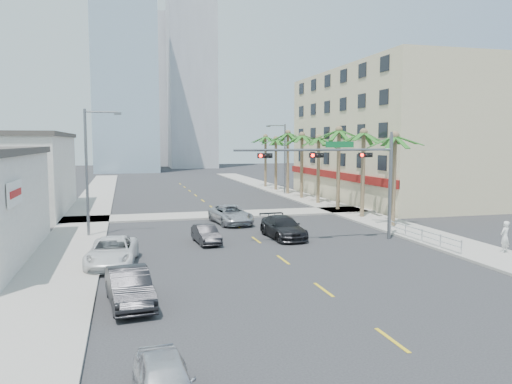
% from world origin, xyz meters
% --- Properties ---
extents(ground, '(260.00, 260.00, 0.00)m').
position_xyz_m(ground, '(0.00, 0.00, 0.00)').
color(ground, '#262628').
rests_on(ground, ground).
extents(sidewalk_right, '(4.00, 120.00, 0.15)m').
position_xyz_m(sidewalk_right, '(12.00, 20.00, 0.07)').
color(sidewalk_right, gray).
rests_on(sidewalk_right, ground).
extents(sidewalk_left, '(4.00, 120.00, 0.15)m').
position_xyz_m(sidewalk_left, '(-12.00, 20.00, 0.07)').
color(sidewalk_left, gray).
rests_on(sidewalk_left, ground).
extents(sidewalk_cross, '(80.00, 4.00, 0.15)m').
position_xyz_m(sidewalk_cross, '(0.00, 22.00, 0.07)').
color(sidewalk_cross, gray).
rests_on(sidewalk_cross, ground).
extents(building_right, '(15.25, 28.00, 15.00)m').
position_xyz_m(building_right, '(21.99, 30.00, 7.50)').
color(building_right, beige).
rests_on(building_right, ground).
extents(building_left_far, '(11.00, 18.00, 7.20)m').
position_xyz_m(building_left_far, '(-19.50, 28.00, 3.60)').
color(building_left_far, beige).
rests_on(building_left_far, ground).
extents(tower_far_left, '(14.00, 14.00, 48.00)m').
position_xyz_m(tower_far_left, '(-8.00, 95.00, 24.00)').
color(tower_far_left, '#99B2C6').
rests_on(tower_far_left, ground).
extents(tower_far_right, '(12.00, 12.00, 60.00)m').
position_xyz_m(tower_far_right, '(9.00, 110.00, 30.00)').
color(tower_far_right, '#ADADB2').
rests_on(tower_far_right, ground).
extents(tower_far_center, '(16.00, 16.00, 42.00)m').
position_xyz_m(tower_far_center, '(-3.00, 125.00, 21.00)').
color(tower_far_center, '#ADADB2').
rests_on(tower_far_center, ground).
extents(traffic_signal_mast, '(11.12, 0.54, 7.20)m').
position_xyz_m(traffic_signal_mast, '(5.78, 7.95, 5.06)').
color(traffic_signal_mast, slate).
rests_on(traffic_signal_mast, ground).
extents(palm_tree_0, '(4.80, 4.80, 7.80)m').
position_xyz_m(palm_tree_0, '(11.60, 12.00, 7.08)').
color(palm_tree_0, brown).
rests_on(palm_tree_0, ground).
extents(palm_tree_1, '(4.80, 4.80, 8.16)m').
position_xyz_m(palm_tree_1, '(11.60, 17.20, 7.43)').
color(palm_tree_1, brown).
rests_on(palm_tree_1, ground).
extents(palm_tree_2, '(4.80, 4.80, 8.52)m').
position_xyz_m(palm_tree_2, '(11.60, 22.40, 7.78)').
color(palm_tree_2, brown).
rests_on(palm_tree_2, ground).
extents(palm_tree_3, '(4.80, 4.80, 7.80)m').
position_xyz_m(palm_tree_3, '(11.60, 27.60, 7.08)').
color(palm_tree_3, brown).
rests_on(palm_tree_3, ground).
extents(palm_tree_4, '(4.80, 4.80, 8.16)m').
position_xyz_m(palm_tree_4, '(11.60, 32.80, 7.43)').
color(palm_tree_4, brown).
rests_on(palm_tree_4, ground).
extents(palm_tree_5, '(4.80, 4.80, 8.52)m').
position_xyz_m(palm_tree_5, '(11.60, 38.00, 7.78)').
color(palm_tree_5, brown).
rests_on(palm_tree_5, ground).
extents(palm_tree_6, '(4.80, 4.80, 7.80)m').
position_xyz_m(palm_tree_6, '(11.60, 43.20, 7.08)').
color(palm_tree_6, brown).
rests_on(palm_tree_6, ground).
extents(palm_tree_7, '(4.80, 4.80, 8.16)m').
position_xyz_m(palm_tree_7, '(11.60, 48.40, 7.43)').
color(palm_tree_7, brown).
rests_on(palm_tree_7, ground).
extents(streetlight_left, '(2.55, 0.25, 9.00)m').
position_xyz_m(streetlight_left, '(-11.00, 14.00, 5.06)').
color(streetlight_left, slate).
rests_on(streetlight_left, ground).
extents(streetlight_right, '(2.55, 0.25, 9.00)m').
position_xyz_m(streetlight_right, '(11.00, 38.00, 5.06)').
color(streetlight_right, slate).
rests_on(streetlight_right, ground).
extents(guardrail, '(0.08, 8.08, 1.00)m').
position_xyz_m(guardrail, '(10.30, 6.00, 0.67)').
color(guardrail, silver).
rests_on(guardrail, ground).
extents(car_parked_near, '(1.67, 3.74, 1.25)m').
position_xyz_m(car_parked_near, '(-7.80, -10.30, 0.62)').
color(car_parked_near, silver).
rests_on(car_parked_near, ground).
extents(car_parked_mid, '(2.12, 4.74, 1.51)m').
position_xyz_m(car_parked_mid, '(-8.57, -1.92, 0.76)').
color(car_parked_mid, black).
rests_on(car_parked_mid, ground).
extents(car_parked_far, '(3.00, 5.63, 1.51)m').
position_xyz_m(car_parked_far, '(-9.40, 5.17, 0.75)').
color(car_parked_far, white).
rests_on(car_parked_far, ground).
extents(car_lane_left, '(1.62, 3.82, 1.23)m').
position_xyz_m(car_lane_left, '(-3.51, 9.77, 0.61)').
color(car_lane_left, black).
rests_on(car_lane_left, ground).
extents(car_lane_center, '(3.17, 5.78, 1.53)m').
position_xyz_m(car_lane_center, '(-0.25, 17.23, 0.77)').
color(car_lane_center, '#B7B8BD').
rests_on(car_lane_center, ground).
extents(car_lane_right, '(2.41, 5.34, 1.52)m').
position_xyz_m(car_lane_right, '(2.01, 10.25, 0.76)').
color(car_lane_right, black).
rests_on(car_lane_right, ground).
extents(pedestrian, '(0.80, 0.66, 1.89)m').
position_xyz_m(pedestrian, '(13.15, 1.83, 1.10)').
color(pedestrian, silver).
rests_on(pedestrian, sidewalk_right).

